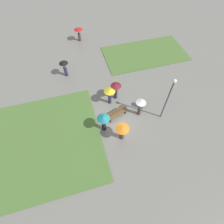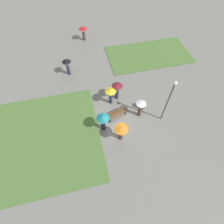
# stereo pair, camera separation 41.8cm
# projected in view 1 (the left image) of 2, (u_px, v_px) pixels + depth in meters

# --- Properties ---
(ground_plane) EXTENTS (90.00, 90.00, 0.00)m
(ground_plane) POSITION_uv_depth(u_px,v_px,m) (117.00, 121.00, 16.38)
(ground_plane) COLOR slate
(lawn_patch_near) EXTENTS (9.79, 9.74, 0.06)m
(lawn_patch_near) POSITION_uv_depth(u_px,v_px,m) (44.00, 142.00, 15.08)
(lawn_patch_near) COLOR #4C7033
(lawn_patch_near) RESTS_ON ground_plane
(lawn_patch_far) EXTENTS (10.30, 5.56, 0.06)m
(lawn_patch_far) POSITION_uv_depth(u_px,v_px,m) (145.00, 53.00, 22.24)
(lawn_patch_far) COLOR #4C7033
(lawn_patch_far) RESTS_ON ground_plane
(park_bench) EXTENTS (1.98, 1.03, 0.90)m
(park_bench) POSITION_uv_depth(u_px,v_px,m) (117.00, 113.00, 16.30)
(park_bench) COLOR brown
(park_bench) RESTS_ON ground_plane
(lamp_post) EXTENTS (0.32, 0.32, 4.83)m
(lamp_post) POSITION_uv_depth(u_px,v_px,m) (169.00, 95.00, 14.16)
(lamp_post) COLOR #474C51
(lamp_post) RESTS_ON ground_plane
(trash_bin) EXTENTS (0.55, 0.55, 0.80)m
(trash_bin) POSITION_uv_depth(u_px,v_px,m) (142.00, 104.00, 17.01)
(trash_bin) COLOR #4C4C51
(trash_bin) RESTS_ON ground_plane
(crowd_person_orange) EXTENTS (1.17, 1.17, 1.81)m
(crowd_person_orange) POSITION_uv_depth(u_px,v_px,m) (122.00, 130.00, 14.29)
(crowd_person_orange) COLOR #47382D
(crowd_person_orange) RESTS_ON ground_plane
(crowd_person_maroon) EXTENTS (1.04, 1.04, 1.97)m
(crowd_person_maroon) POSITION_uv_depth(u_px,v_px,m) (116.00, 88.00, 16.89)
(crowd_person_maroon) COLOR #282D47
(crowd_person_maroon) RESTS_ON ground_plane
(crowd_person_yellow) EXTENTS (1.05, 1.05, 1.93)m
(crowd_person_yellow) POSITION_uv_depth(u_px,v_px,m) (110.00, 93.00, 16.46)
(crowd_person_yellow) COLOR #282D47
(crowd_person_yellow) RESTS_ON ground_plane
(crowd_person_teal) EXTENTS (1.11, 1.11, 1.92)m
(crowd_person_teal) POSITION_uv_depth(u_px,v_px,m) (104.00, 120.00, 14.77)
(crowd_person_teal) COLOR black
(crowd_person_teal) RESTS_ON ground_plane
(crowd_person_white) EXTENTS (0.92, 0.92, 2.00)m
(crowd_person_white) POSITION_uv_depth(u_px,v_px,m) (140.00, 105.00, 15.70)
(crowd_person_white) COLOR #47382D
(crowd_person_white) RESTS_ON ground_plane
(lone_walker_far_path) EXTENTS (0.96, 0.96, 1.97)m
(lone_walker_far_path) POSITION_uv_depth(u_px,v_px,m) (64.00, 66.00, 18.84)
(lone_walker_far_path) COLOR #282D47
(lone_walker_far_path) RESTS_ON ground_plane
(lone_walker_mid_plaza) EXTENTS (1.11, 1.11, 1.78)m
(lone_walker_mid_plaza) POSITION_uv_depth(u_px,v_px,m) (79.00, 32.00, 22.92)
(lone_walker_mid_plaza) COLOR #47382D
(lone_walker_mid_plaza) RESTS_ON ground_plane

